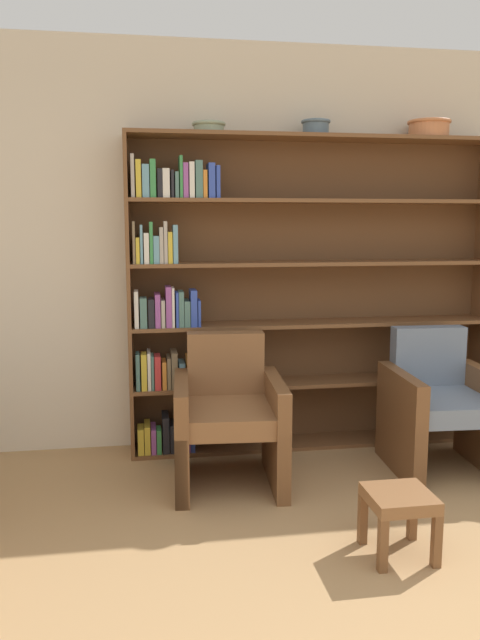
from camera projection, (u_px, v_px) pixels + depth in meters
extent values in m
cube|color=beige|center=(301.00, 249.00, 4.42)|extent=(12.00, 0.06, 2.75)
cube|color=brown|center=(129.00, 299.00, 4.09)|extent=(0.02, 0.30, 2.13)
cube|color=brown|center=(317.00, 137.00, 4.13)|extent=(2.49, 0.30, 0.03)
cube|color=brown|center=(312.00, 441.00, 4.45)|extent=(2.49, 0.30, 0.03)
cube|color=brown|center=(309.00, 293.00, 4.43)|extent=(2.49, 0.01, 2.13)
cube|color=gold|center=(141.00, 439.00, 4.19)|extent=(0.04, 0.15, 0.18)
cube|color=gold|center=(147.00, 437.00, 4.22)|extent=(0.04, 0.20, 0.19)
cube|color=#994C99|center=(153.00, 438.00, 4.23)|extent=(0.03, 0.19, 0.17)
cube|color=#388C47|center=(159.00, 440.00, 4.20)|extent=(0.03, 0.12, 0.17)
cube|color=black|center=(166.00, 432.00, 4.24)|extent=(0.04, 0.20, 0.25)
cube|color=black|center=(172.00, 436.00, 4.24)|extent=(0.03, 0.18, 0.19)
cube|color=#7F6B4C|center=(177.00, 434.00, 4.23)|extent=(0.03, 0.16, 0.22)
cube|color=#388C47|center=(181.00, 437.00, 4.22)|extent=(0.02, 0.12, 0.18)
cube|color=#994C99|center=(187.00, 437.00, 4.26)|extent=(0.04, 0.19, 0.17)
cube|color=#334CB2|center=(192.00, 436.00, 4.25)|extent=(0.03, 0.16, 0.18)
cube|color=brown|center=(313.00, 381.00, 4.38)|extent=(2.49, 0.30, 0.03)
cube|color=#4C756B|center=(138.00, 371.00, 4.12)|extent=(0.03, 0.14, 0.24)
cube|color=gold|center=(144.00, 371.00, 4.11)|extent=(0.04, 0.13, 0.24)
cube|color=white|center=(149.00, 369.00, 4.15)|extent=(0.02, 0.18, 0.25)
cube|color=#4C756B|center=(152.00, 372.00, 4.13)|extent=(0.02, 0.14, 0.23)
cube|color=red|center=(158.00, 372.00, 4.13)|extent=(0.04, 0.14, 0.23)
cube|color=orange|center=(164.00, 374.00, 4.15)|extent=(0.03, 0.16, 0.19)
cube|color=#7F6B4C|center=(169.00, 371.00, 4.17)|extent=(0.02, 0.19, 0.21)
cube|color=#7F6B4C|center=(174.00, 369.00, 4.18)|extent=(0.04, 0.20, 0.24)
cube|color=#669EB2|center=(182.00, 374.00, 4.18)|extent=(0.04, 0.17, 0.17)
cube|color=orange|center=(188.00, 371.00, 4.16)|extent=(0.02, 0.13, 0.22)
cube|color=#388C47|center=(193.00, 369.00, 4.19)|extent=(0.04, 0.18, 0.24)
cube|color=brown|center=(314.00, 323.00, 4.32)|extent=(2.49, 0.30, 0.02)
cube|color=white|center=(136.00, 309.00, 4.06)|extent=(0.03, 0.16, 0.24)
cube|color=#4C756B|center=(143.00, 312.00, 4.05)|extent=(0.04, 0.12, 0.20)
cube|color=black|center=(151.00, 313.00, 4.07)|extent=(0.04, 0.15, 0.19)
cube|color=#994C99|center=(157.00, 310.00, 4.10)|extent=(0.03, 0.20, 0.22)
cube|color=#B2A899|center=(163.00, 313.00, 4.11)|extent=(0.02, 0.19, 0.18)
cube|color=#994C99|center=(168.00, 306.00, 4.09)|extent=(0.04, 0.16, 0.26)
cube|color=white|center=(173.00, 307.00, 4.08)|extent=(0.02, 0.13, 0.26)
cube|color=#334CB2|center=(177.00, 309.00, 4.09)|extent=(0.02, 0.14, 0.23)
cube|color=#4C756B|center=(181.00, 309.00, 4.10)|extent=(0.03, 0.16, 0.23)
cube|color=#4C756B|center=(186.00, 313.00, 4.13)|extent=(0.04, 0.19, 0.17)
cube|color=#334CB2|center=(193.00, 308.00, 4.12)|extent=(0.04, 0.16, 0.24)
cube|color=#334CB2|center=(199.00, 313.00, 4.12)|extent=(0.02, 0.15, 0.17)
cube|color=brown|center=(315.00, 263.00, 4.25)|extent=(2.49, 0.30, 0.02)
cube|color=#7F6B4C|center=(134.00, 243.00, 3.98)|extent=(0.02, 0.14, 0.27)
cube|color=gold|center=(138.00, 250.00, 4.02)|extent=(0.02, 0.20, 0.17)
cube|color=#669EB2|center=(141.00, 244.00, 3.99)|extent=(0.02, 0.14, 0.25)
cube|color=white|center=(146.00, 248.00, 4.00)|extent=(0.03, 0.13, 0.20)
cube|color=#388C47|center=(151.00, 243.00, 4.00)|extent=(0.02, 0.14, 0.27)
cube|color=#669EB2|center=(156.00, 250.00, 4.02)|extent=(0.04, 0.16, 0.18)
cube|color=#B2A899|center=(161.00, 245.00, 4.02)|extent=(0.02, 0.16, 0.23)
cube|color=#B2A899|center=(165.00, 242.00, 4.01)|extent=(0.02, 0.13, 0.27)
cube|color=gold|center=(170.00, 247.00, 4.05)|extent=(0.03, 0.19, 0.20)
cube|color=#669EB2|center=(175.00, 244.00, 4.03)|extent=(0.03, 0.14, 0.25)
cube|color=brown|center=(316.00, 201.00, 4.19)|extent=(2.49, 0.30, 0.02)
cube|color=#B2A899|center=(133.00, 177.00, 3.94)|extent=(0.02, 0.19, 0.27)
cube|color=gold|center=(138.00, 179.00, 3.94)|extent=(0.03, 0.17, 0.23)
cube|color=#669EB2|center=(146.00, 182.00, 3.95)|extent=(0.04, 0.17, 0.20)
cube|color=#388C47|center=(153.00, 179.00, 3.97)|extent=(0.04, 0.19, 0.24)
cube|color=black|center=(160.00, 184.00, 3.95)|extent=(0.03, 0.14, 0.18)
cube|color=white|center=(166.00, 183.00, 3.95)|extent=(0.04, 0.13, 0.18)
cube|color=black|center=(172.00, 185.00, 3.98)|extent=(0.02, 0.18, 0.17)
cube|color=#4C756B|center=(176.00, 185.00, 3.98)|extent=(0.02, 0.16, 0.16)
cube|color=#388C47|center=(181.00, 177.00, 3.98)|extent=(0.02, 0.16, 0.26)
cube|color=#994C99|center=(185.00, 181.00, 3.98)|extent=(0.03, 0.16, 0.22)
cube|color=white|center=(191.00, 180.00, 3.98)|extent=(0.03, 0.14, 0.22)
cube|color=#4C756B|center=(198.00, 180.00, 4.01)|extent=(0.04, 0.18, 0.23)
cube|color=orange|center=(204.00, 185.00, 4.02)|extent=(0.03, 0.19, 0.17)
cube|color=#334CB2|center=(211.00, 181.00, 4.01)|extent=(0.04, 0.16, 0.22)
cube|color=#334CB2|center=(217.00, 182.00, 4.02)|extent=(0.02, 0.17, 0.20)
cylinder|color=gray|center=(209.00, 128.00, 4.01)|extent=(0.20, 0.20, 0.06)
torus|color=gray|center=(209.00, 124.00, 4.00)|extent=(0.22, 0.22, 0.02)
cylinder|color=slate|center=(316.00, 128.00, 4.11)|extent=(0.17, 0.17, 0.09)
torus|color=slate|center=(316.00, 122.00, 4.11)|extent=(0.19, 0.19, 0.02)
cylinder|color=#C67547|center=(429.00, 130.00, 4.24)|extent=(0.27, 0.27, 0.11)
torus|color=#C67547|center=(429.00, 122.00, 4.23)|extent=(0.29, 0.29, 0.02)
cube|color=brown|center=(284.00, 470.00, 3.46)|extent=(0.07, 0.07, 0.40)
cube|color=brown|center=(181.00, 474.00, 3.41)|extent=(0.07, 0.07, 0.40)
cube|color=brown|center=(269.00, 433.00, 4.06)|extent=(0.07, 0.07, 0.40)
cube|color=brown|center=(181.00, 436.00, 4.01)|extent=(0.07, 0.07, 0.40)
cube|color=brown|center=(229.00, 415.00, 3.70)|extent=(0.52, 0.67, 0.12)
cube|color=brown|center=(226.00, 365.00, 3.93)|extent=(0.49, 0.15, 0.42)
cube|color=brown|center=(275.00, 431.00, 3.74)|extent=(0.13, 0.68, 0.64)
cube|color=brown|center=(182.00, 434.00, 3.69)|extent=(0.13, 0.68, 0.64)
cube|color=brown|center=(417.00, 459.00, 3.62)|extent=(0.07, 0.07, 0.40)
cube|color=brown|center=(463.00, 423.00, 4.28)|extent=(0.07, 0.07, 0.40)
cube|color=brown|center=(382.00, 425.00, 4.21)|extent=(0.07, 0.07, 0.40)
cube|color=slate|center=(444.00, 404.00, 3.91)|extent=(0.51, 0.66, 0.12)
cube|color=slate|center=(428.00, 358.00, 4.15)|extent=(0.49, 0.14, 0.42)
cube|color=brown|center=(400.00, 423.00, 3.90)|extent=(0.11, 0.68, 0.64)
cube|color=brown|center=(363.00, 519.00, 3.04)|extent=(0.04, 0.04, 0.25)
cube|color=brown|center=(412.00, 515.00, 3.08)|extent=(0.04, 0.04, 0.25)
cube|color=brown|center=(383.00, 545.00, 2.79)|extent=(0.04, 0.04, 0.25)
cube|color=brown|center=(437.00, 541.00, 2.83)|extent=(0.04, 0.04, 0.25)
cube|color=brown|center=(400.00, 498.00, 2.91)|extent=(0.30, 0.30, 0.06)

